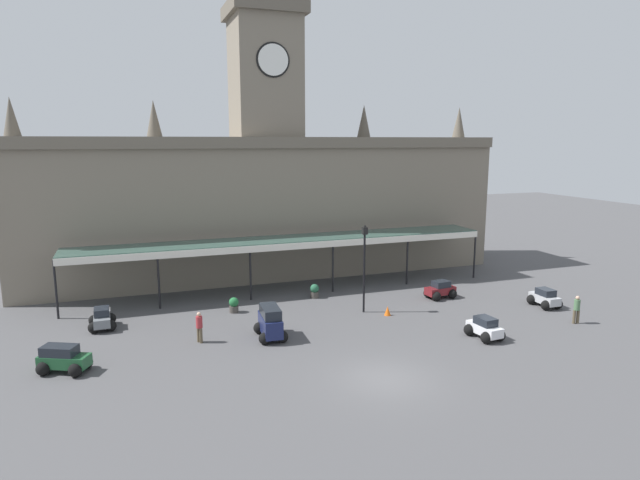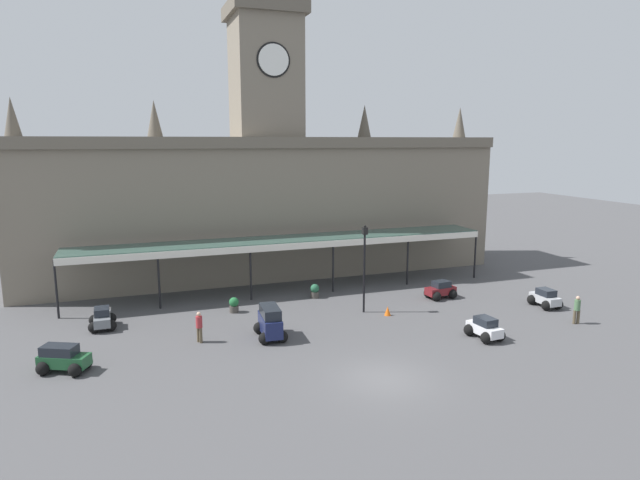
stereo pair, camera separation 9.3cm
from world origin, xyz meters
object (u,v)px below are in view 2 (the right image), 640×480
victorian_lamppost (364,259)px  pedestrian_crossing_forecourt (199,326)px  traffic_cone (388,311)px  car_grey_sedan (102,320)px  planter_by_canopy (234,305)px  car_navy_van (270,324)px  car_green_estate (63,360)px  pedestrian_near_entrance (577,309)px  car_maroon_sedan (441,291)px  planter_forecourt_centre (315,291)px  car_white_sedan (484,329)px  car_silver_sedan (545,299)px

victorian_lamppost → pedestrian_crossing_forecourt: bearing=-170.1°
traffic_cone → pedestrian_crossing_forecourt: bearing=-176.3°
car_grey_sedan → planter_by_canopy: 7.62m
car_navy_van → car_grey_sedan: 9.84m
car_green_estate → pedestrian_near_entrance: bearing=-5.5°
victorian_lamppost → car_grey_sedan: bearing=171.4°
car_green_estate → pedestrian_near_entrance: 27.65m
pedestrian_near_entrance → traffic_cone: (-9.70, 5.06, -0.63)m
victorian_lamppost → car_maroon_sedan: bearing=9.9°
car_maroon_sedan → planter_forecourt_centre: size_ratio=2.22×
car_white_sedan → car_silver_sedan: (7.16, 3.48, 0.00)m
planter_by_canopy → planter_forecourt_centre: same height
car_silver_sedan → planter_by_canopy: size_ratio=2.16×
car_grey_sedan → planter_forecourt_centre: bearing=7.2°
car_white_sedan → pedestrian_crossing_forecourt: (-14.59, 4.55, 0.41)m
car_silver_sedan → pedestrian_crossing_forecourt: 21.78m
car_green_estate → planter_forecourt_centre: car_green_estate is taller
planter_by_canopy → traffic_cone: bearing=-23.2°
car_white_sedan → planter_by_canopy: size_ratio=2.21×
car_navy_van → car_green_estate: car_navy_van is taller
pedestrian_near_entrance → planter_by_canopy: size_ratio=1.74×
car_silver_sedan → pedestrian_crossing_forecourt: pedestrian_crossing_forecourt is taller
car_green_estate → planter_by_canopy: bearing=34.2°
car_maroon_sedan → pedestrian_crossing_forecourt: size_ratio=1.28×
car_grey_sedan → pedestrian_near_entrance: pedestrian_near_entrance is taller
car_maroon_sedan → pedestrian_near_entrance: bearing=-57.2°
car_navy_van → car_green_estate: bearing=-174.0°
traffic_cone → planter_by_canopy: size_ratio=0.59×
traffic_cone → car_silver_sedan: bearing=-9.9°
car_green_estate → car_white_sedan: bearing=-7.8°
car_grey_sedan → pedestrian_near_entrance: size_ratio=1.24×
traffic_cone → planter_forecourt_centre: size_ratio=0.59×
car_navy_van → car_silver_sedan: 18.06m
car_grey_sedan → victorian_lamppost: (15.24, -2.30, 2.87)m
car_maroon_sedan → car_green_estate: 23.33m
car_green_estate → car_silver_sedan: bearing=1.2°
pedestrian_near_entrance → car_maroon_sedan: bearing=122.8°
car_green_estate → planter_by_canopy: 10.96m
car_maroon_sedan → pedestrian_near_entrance: pedestrian_near_entrance is taller
car_green_estate → pedestrian_crossing_forecourt: bearing=14.7°
car_silver_sedan → planter_forecourt_centre: bearing=152.7°
pedestrian_crossing_forecourt → victorian_lamppost: size_ratio=0.30×
planter_by_canopy → car_navy_van: bearing=-78.6°
victorian_lamppost → traffic_cone: (1.12, -1.07, -3.09)m
car_silver_sedan → traffic_cone: size_ratio=3.66×
car_silver_sedan → planter_forecourt_centre: (-13.31, 6.87, -0.01)m
car_white_sedan → car_green_estate: car_green_estate is taller
car_silver_sedan → car_white_sedan: bearing=-154.1°
car_silver_sedan → pedestrian_near_entrance: size_ratio=1.24×
car_white_sedan → traffic_cone: 6.16m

